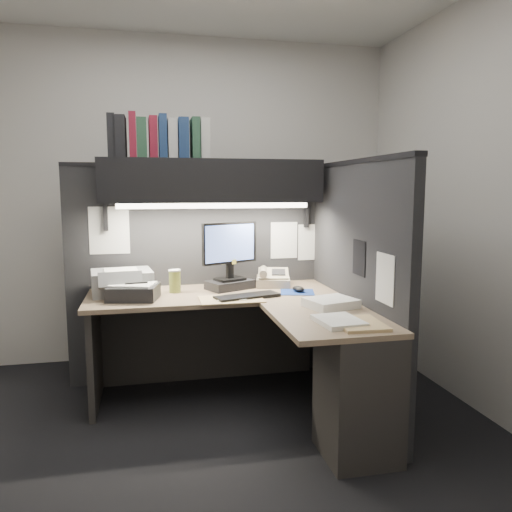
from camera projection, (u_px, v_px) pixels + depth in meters
name	position (u px, v px, depth m)	size (l,w,h in m)	color
floor	(210.00, 432.00, 2.98)	(3.50, 3.50, 0.00)	black
wall_back	(186.00, 200.00, 4.26)	(3.50, 0.04, 2.70)	beige
wall_front	(274.00, 224.00, 1.35)	(3.50, 0.04, 2.70)	beige
wall_right	(481.00, 204.00, 3.18)	(0.04, 3.00, 2.70)	beige
partition_back	(198.00, 274.00, 3.78)	(1.90, 0.06, 1.60)	black
partition_right	(354.00, 288.00, 3.26)	(0.06, 1.50, 1.60)	black
desk	(279.00, 356.00, 3.01)	(1.70, 1.53, 0.73)	#806452
overhead_shelf	(212.00, 181.00, 3.54)	(1.55, 0.34, 0.30)	black
task_light_tube	(215.00, 206.00, 3.42)	(0.04, 0.04, 1.32)	white
monitor	(230.00, 263.00, 3.56)	(0.42, 0.31, 0.48)	black
keyboard	(247.00, 296.00, 3.29)	(0.43, 0.14, 0.02)	black
mousepad	(297.00, 292.00, 3.47)	(0.23, 0.21, 0.00)	navy
mouse	(298.00, 289.00, 3.47)	(0.07, 0.11, 0.04)	black
telephone	(273.00, 279.00, 3.71)	(0.24, 0.26, 0.10)	tan
coffee_cup	(175.00, 282.00, 3.46)	(0.08, 0.08, 0.15)	#A3B247
printer	(122.00, 282.00, 3.43)	(0.40, 0.34, 0.16)	gray
notebook_stack	(134.00, 292.00, 3.25)	(0.31, 0.26, 0.09)	black
open_folder	(231.00, 299.00, 3.24)	(0.41, 0.27, 0.01)	tan
paper_stack_a	(331.00, 303.00, 3.03)	(0.28, 0.24, 0.05)	white
paper_stack_b	(339.00, 321.00, 2.66)	(0.22, 0.27, 0.03)	white
manila_stack	(359.00, 324.00, 2.63)	(0.24, 0.30, 0.02)	tan
binder_row	(159.00, 138.00, 3.42)	(0.68, 0.25, 0.30)	black
pinned_papers	(258.00, 245.00, 3.48)	(1.76, 1.31, 0.51)	white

